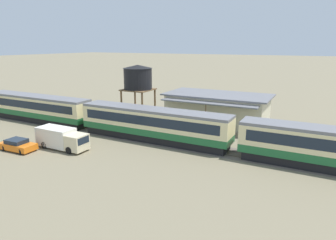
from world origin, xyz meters
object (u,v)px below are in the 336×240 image
at_px(passenger_train, 155,123).
at_px(parked_car_orange, 18,145).
at_px(water_tower, 138,78).
at_px(station_building, 217,109).
at_px(delivery_truck_cream, 61,138).

xyz_separation_m(passenger_train, parked_car_orange, (-11.75, -9.94, -1.59)).
distance_m(passenger_train, water_tower, 11.44).
xyz_separation_m(passenger_train, station_building, (4.05, 11.22, 0.04)).
bearing_deg(passenger_train, delivery_truck_cream, -137.44).
bearing_deg(water_tower, delivery_truck_cream, -92.20).
bearing_deg(parked_car_orange, station_building, 50.53).
height_order(passenger_train, water_tower, water_tower).
bearing_deg(passenger_train, water_tower, 133.52).
height_order(parked_car_orange, delivery_truck_cream, delivery_truck_cream).
distance_m(passenger_train, parked_car_orange, 15.47).
xyz_separation_m(water_tower, delivery_truck_cream, (-0.57, -14.93, -5.26)).
bearing_deg(station_building, delivery_truck_cream, -122.89).
distance_m(passenger_train, delivery_truck_cream, 10.75).
relative_size(water_tower, parked_car_orange, 1.98).
bearing_deg(station_building, parked_car_orange, -126.76).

